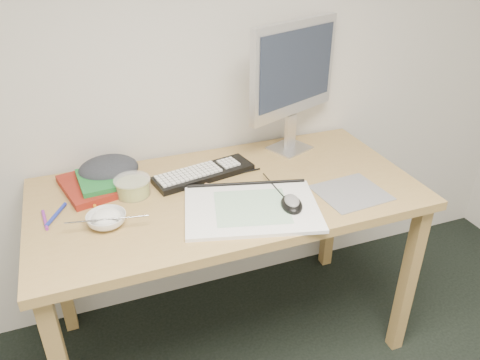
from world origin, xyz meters
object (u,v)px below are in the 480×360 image
object	(u,v)px
monitor	(294,72)
sketchpad	(252,209)
keyboard	(204,174)
rice_bowl	(107,220)
desk	(228,209)

from	to	relation	value
monitor	sketchpad	bearing A→B (deg)	-152.76
keyboard	monitor	xyz separation A→B (m)	(0.42, 0.11, 0.32)
monitor	rice_bowl	world-z (taller)	monitor
desk	sketchpad	bearing A→B (deg)	-78.20
rice_bowl	sketchpad	bearing A→B (deg)	-9.94
desk	sketchpad	size ratio (longest dim) A/B	3.10
sketchpad	keyboard	xyz separation A→B (m)	(-0.08, 0.29, 0.01)
rice_bowl	keyboard	bearing A→B (deg)	27.96
sketchpad	monitor	xyz separation A→B (m)	(0.33, 0.40, 0.33)
monitor	rice_bowl	size ratio (longest dim) A/B	4.22
keyboard	rice_bowl	world-z (taller)	rice_bowl
desk	rice_bowl	size ratio (longest dim) A/B	11.01
desk	keyboard	xyz separation A→B (m)	(-0.05, 0.13, 0.09)
sketchpad	keyboard	distance (m)	0.30
monitor	keyboard	bearing A→B (deg)	171.74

